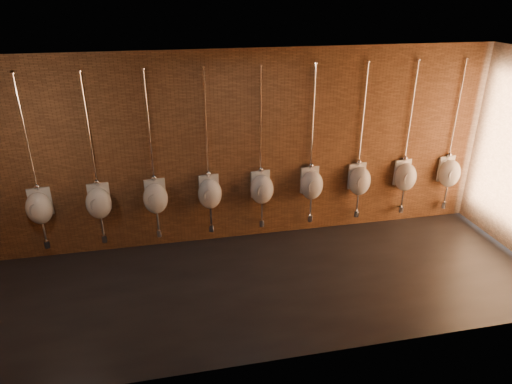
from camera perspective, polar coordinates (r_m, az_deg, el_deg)
ground at (r=6.90m, az=1.02°, el=-11.45°), size 8.50×8.50×0.00m
room_shell at (r=5.96m, az=1.16°, el=4.46°), size 8.54×3.04×3.22m
urinal_1 at (r=7.74m, az=-25.46°, el=-1.73°), size 0.45×0.41×2.72m
urinal_2 at (r=7.57m, az=-19.06°, el=-1.21°), size 0.45×0.41×2.72m
urinal_3 at (r=7.49m, az=-12.45°, el=-0.66°), size 0.45×0.41×2.72m
urinal_4 at (r=7.51m, az=-5.79°, el=-0.09°), size 0.45×0.41×2.72m
urinal_5 at (r=7.64m, az=0.73°, el=0.46°), size 0.45×0.41×2.72m
urinal_6 at (r=7.86m, az=6.96°, el=0.99°), size 0.45×0.41×2.72m
urinal_7 at (r=8.17m, az=12.79°, el=1.47°), size 0.45×0.41×2.72m
urinal_8 at (r=8.56m, az=18.15°, el=1.89°), size 0.45×0.41×2.72m
urinal_9 at (r=9.02m, az=23.00°, el=2.26°), size 0.45×0.41×2.72m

